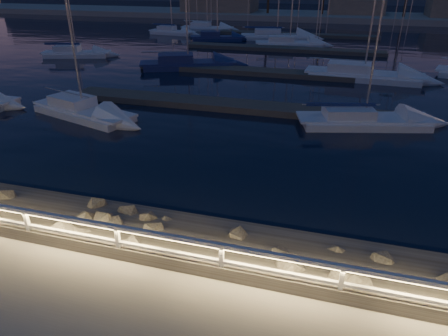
{
  "coord_description": "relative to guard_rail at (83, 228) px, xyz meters",
  "views": [
    {
      "loc": [
        6.33,
        -7.89,
        7.23
      ],
      "look_at": [
        2.92,
        4.0,
        1.17
      ],
      "focal_mm": 32.0,
      "sensor_mm": 36.0,
      "label": 1
    }
  ],
  "objects": [
    {
      "name": "riprap",
      "position": [
        -1.0,
        1.29,
        -0.95
      ],
      "size": [
        27.5,
        2.92,
        1.37
      ],
      "color": "slate",
      "rests_on": "ground"
    },
    {
      "name": "sailboat_j",
      "position": [
        0.22,
        40.81,
        -0.93
      ],
      "size": [
        8.25,
        3.99,
        13.55
      ],
      "rotation": [
        0.0,
        0.0,
        0.22
      ],
      "color": "silver",
      "rests_on": "ground"
    },
    {
      "name": "sailboat_b",
      "position": [
        -8.34,
        12.06,
        -0.95
      ],
      "size": [
        7.51,
        4.15,
        12.35
      ],
      "rotation": [
        0.0,
        0.0,
        -0.3
      ],
      "color": "silver",
      "rests_on": "ground"
    },
    {
      "name": "floating_docks",
      "position": [
        0.07,
        32.5,
        -1.17
      ],
      "size": [
        22.0,
        36.0,
        0.4
      ],
      "color": "#575048",
      "rests_on": "ground"
    },
    {
      "name": "sailboat_k",
      "position": [
        -2.18,
        46.07,
        -0.9
      ],
      "size": [
        9.65,
        4.36,
        15.83
      ],
      "rotation": [
        0.0,
        0.0,
        0.18
      ],
      "color": "silver",
      "rests_on": "ground"
    },
    {
      "name": "sailboat_g",
      "position": [
        8.12,
        26.41,
        -0.91
      ],
      "size": [
        9.4,
        3.3,
        15.69
      ],
      "rotation": [
        0.0,
        0.0,
        -0.05
      ],
      "color": "silver",
      "rests_on": "ground"
    },
    {
      "name": "sailboat_m",
      "position": [
        -17.1,
        46.85,
        -0.95
      ],
      "size": [
        6.9,
        2.82,
        11.48
      ],
      "rotation": [
        0.0,
        0.0,
        -0.12
      ],
      "color": "silver",
      "rests_on": "ground"
    },
    {
      "name": "sailboat_c",
      "position": [
        7.92,
        14.92,
        -0.97
      ],
      "size": [
        7.75,
        4.01,
        12.67
      ],
      "rotation": [
        0.0,
        0.0,
        0.26
      ],
      "color": "silver",
      "rests_on": "ground"
    },
    {
      "name": "sailboat_f",
      "position": [
        -7.1,
        26.47,
        -0.9
      ],
      "size": [
        8.81,
        5.5,
        14.61
      ],
      "rotation": [
        0.0,
        0.0,
        0.39
      ],
      "color": "navy",
      "rests_on": "ground"
    },
    {
      "name": "far_shore",
      "position": [
        -0.06,
        74.05,
        -0.48
      ],
      "size": [
        160.0,
        14.0,
        5.2
      ],
      "color": "gray",
      "rests_on": "ground"
    },
    {
      "name": "sailboat_i",
      "position": [
        -9.33,
        43.15,
        -0.95
      ],
      "size": [
        7.07,
        3.82,
        11.67
      ],
      "rotation": [
        0.0,
        0.0,
        0.29
      ],
      "color": "navy",
      "rests_on": "ground"
    },
    {
      "name": "ground",
      "position": [
        0.07,
        0.0,
        -0.77
      ],
      "size": [
        400.0,
        400.0,
        0.0
      ],
      "primitive_type": "plane",
      "color": "gray",
      "rests_on": "ground"
    },
    {
      "name": "harbor_water",
      "position": [
        0.07,
        31.22,
        -1.74
      ],
      "size": [
        400.0,
        440.0,
        0.6
      ],
      "color": "black",
      "rests_on": "ground"
    },
    {
      "name": "guard_rail",
      "position": [
        0.0,
        0.0,
        0.0
      ],
      "size": [
        44.11,
        0.12,
        1.06
      ],
      "color": "white",
      "rests_on": "ground"
    },
    {
      "name": "sailboat_n",
      "position": [
        -13.7,
        52.25,
        -0.94
      ],
      "size": [
        7.87,
        2.77,
        13.2
      ],
      "rotation": [
        0.0,
        0.0,
        0.05
      ],
      "color": "silver",
      "rests_on": "ground"
    },
    {
      "name": "sailboat_e",
      "position": [
        -20.11,
        28.48,
        -0.95
      ],
      "size": [
        7.1,
        3.91,
        11.73
      ],
      "rotation": [
        0.0,
        0.0,
        0.3
      ],
      "color": "silver",
      "rests_on": "ground"
    }
  ]
}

